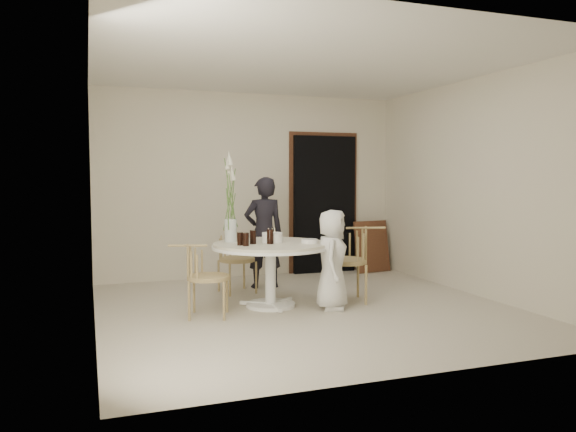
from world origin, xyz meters
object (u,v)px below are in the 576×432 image
object	(u,v)px
chair_far	(234,252)
birthday_cake	(272,238)
boy	(332,260)
chair_left	(198,270)
table	(270,253)
chair_right	(355,253)
flower_vase	(230,204)
girl	(264,232)

from	to	relation	value
chair_far	birthday_cake	distance (m)	1.02
boy	birthday_cake	distance (m)	0.73
chair_left	table	bearing A→B (deg)	-59.34
table	chair_left	world-z (taller)	chair_left
chair_right	boy	size ratio (longest dim) A/B	0.80
chair_far	boy	xyz separation A→B (m)	(0.79, -1.34, 0.05)
chair_far	chair_right	xyz separation A→B (m)	(1.21, -1.07, 0.07)
chair_far	boy	distance (m)	1.56
chair_right	flower_vase	world-z (taller)	flower_vase
birthday_cake	table	bearing A→B (deg)	-133.04
chair_left	flower_vase	size ratio (longest dim) A/B	0.74
girl	table	bearing A→B (deg)	75.71
girl	flower_vase	world-z (taller)	flower_vase
boy	birthday_cake	size ratio (longest dim) A/B	4.79
girl	chair_left	bearing A→B (deg)	47.78
table	chair_right	bearing A→B (deg)	-4.37
boy	flower_vase	xyz separation A→B (m)	(-1.01, 0.61, 0.61)
chair_far	table	bearing A→B (deg)	-89.22
table	girl	distance (m)	1.13
chair_right	table	bearing A→B (deg)	-80.36
flower_vase	chair_left	bearing A→B (deg)	-136.24
table	girl	size ratio (longest dim) A/B	0.90
girl	boy	distance (m)	1.49
table	chair_right	distance (m)	1.04
chair_far	boy	world-z (taller)	boy
flower_vase	chair_far	bearing A→B (deg)	73.49
chair_right	chair_left	xyz separation A→B (m)	(-1.90, -0.11, -0.08)
table	flower_vase	size ratio (longest dim) A/B	1.27
chair_far	flower_vase	bearing A→B (deg)	-116.15
girl	birthday_cake	xyz separation A→B (m)	(-0.22, -1.05, 0.05)
boy	flower_vase	bearing A→B (deg)	86.53
chair_far	chair_left	distance (m)	1.36
girl	birthday_cake	bearing A→B (deg)	76.99
chair_left	birthday_cake	world-z (taller)	birthday_cake
chair_right	girl	size ratio (longest dim) A/B	0.61
chair_left	boy	bearing A→B (deg)	-78.01
chair_right	birthday_cake	distance (m)	1.03
chair_right	birthday_cake	bearing A→B (deg)	-82.52
chair_right	birthday_cake	size ratio (longest dim) A/B	3.85
chair_left	birthday_cake	xyz separation A→B (m)	(0.90, 0.23, 0.28)
chair_far	girl	world-z (taller)	girl
girl	flower_vase	distance (m)	1.15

